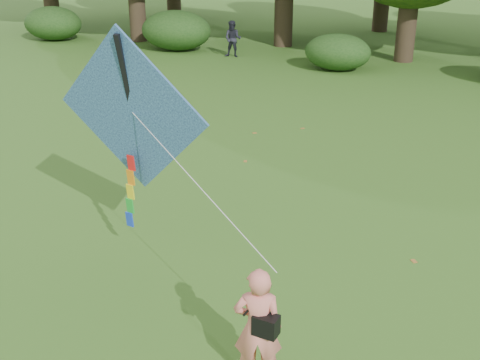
% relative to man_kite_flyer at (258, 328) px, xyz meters
% --- Properties ---
extents(ground, '(100.00, 100.00, 0.00)m').
position_rel_man_kite_flyer_xyz_m(ground, '(-0.82, 0.57, -0.82)').
color(ground, '#265114').
rests_on(ground, ground).
extents(man_kite_flyer, '(0.70, 0.59, 1.63)m').
position_rel_man_kite_flyer_xyz_m(man_kite_flyer, '(0.00, 0.00, 0.00)').
color(man_kite_flyer, '#EB7F6E').
rests_on(man_kite_flyer, ground).
extents(bystander_left, '(0.86, 0.73, 1.56)m').
position_rel_man_kite_flyer_xyz_m(bystander_left, '(-9.73, 18.10, -0.03)').
color(bystander_left, '#23232F').
rests_on(bystander_left, ground).
extents(crossbody_bag, '(0.43, 0.20, 0.68)m').
position_rel_man_kite_flyer_xyz_m(crossbody_bag, '(0.12, -0.03, 0.11)').
color(crossbody_bag, black).
rests_on(crossbody_bag, ground).
extents(flying_kite, '(4.62, 2.19, 3.40)m').
position_rel_man_kite_flyer_xyz_m(flying_kite, '(-2.99, 1.74, 1.82)').
color(flying_kite, '#224497').
rests_on(flying_kite, ground).
extents(shrub_band, '(39.15, 3.22, 1.88)m').
position_rel_man_kite_flyer_xyz_m(shrub_band, '(-1.54, 18.17, 0.04)').
color(shrub_band, '#264919').
rests_on(shrub_band, ground).
extents(fallen_leaves, '(8.66, 15.42, 0.01)m').
position_rel_man_kite_flyer_xyz_m(fallen_leaves, '(0.06, 4.35, -0.81)').
color(fallen_leaves, '#936128').
rests_on(fallen_leaves, ground).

